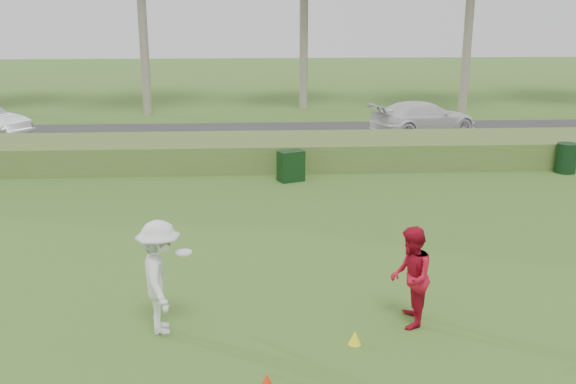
{
  "coord_description": "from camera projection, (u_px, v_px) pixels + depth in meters",
  "views": [
    {
      "loc": [
        -0.78,
        -9.59,
        5.23
      ],
      "look_at": [
        0.0,
        4.0,
        1.3
      ],
      "focal_mm": 40.0,
      "sensor_mm": 36.0,
      "label": 1
    }
  ],
  "objects": [
    {
      "name": "ground",
      "position": [
        302.0,
        333.0,
        10.69
      ],
      "size": [
        120.0,
        120.0,
        0.0
      ],
      "primitive_type": "plane",
      "color": "#376321",
      "rests_on": "ground"
    },
    {
      "name": "player_white",
      "position": [
        160.0,
        277.0,
        10.52
      ],
      "size": [
        1.0,
        1.35,
        1.93
      ],
      "rotation": [
        0.0,
        0.0,
        1.74
      ],
      "color": "white",
      "rests_on": "ground"
    },
    {
      "name": "cone_orange",
      "position": [
        267.0,
        381.0,
        9.15
      ],
      "size": [
        0.19,
        0.19,
        0.2
      ],
      "primitive_type": "cone",
      "color": "#F2310C",
      "rests_on": "ground"
    },
    {
      "name": "car_right",
      "position": [
        424.0,
        118.0,
        27.11
      ],
      "size": [
        5.02,
        3.34,
        1.35
      ],
      "primitive_type": "imported",
      "rotation": [
        0.0,
        0.0,
        1.91
      ],
      "color": "white",
      "rests_on": "park_road"
    },
    {
      "name": "player_red",
      "position": [
        411.0,
        277.0,
        10.76
      ],
      "size": [
        0.82,
        0.96,
        1.74
      ],
      "primitive_type": "imported",
      "rotation": [
        0.0,
        0.0,
        -1.77
      ],
      "color": "#AF0F25",
      "rests_on": "ground"
    },
    {
      "name": "cone_yellow",
      "position": [
        355.0,
        338.0,
        10.32
      ],
      "size": [
        0.21,
        0.21,
        0.23
      ],
      "primitive_type": "cone",
      "color": "#FFF71A",
      "rests_on": "ground"
    },
    {
      "name": "reed_strip",
      "position": [
        275.0,
        151.0,
        22.08
      ],
      "size": [
        80.0,
        3.0,
        0.9
      ],
      "primitive_type": "cube",
      "color": "#4A692A",
      "rests_on": "ground"
    },
    {
      "name": "park_road",
      "position": [
        270.0,
        135.0,
        26.99
      ],
      "size": [
        80.0,
        6.0,
        0.06
      ],
      "primitive_type": "cube",
      "color": "#2D2D2D",
      "rests_on": "ground"
    },
    {
      "name": "utility_cabinet",
      "position": [
        291.0,
        166.0,
        19.92
      ],
      "size": [
        0.9,
        0.74,
        0.96
      ],
      "primitive_type": "cube",
      "rotation": [
        0.0,
        0.0,
        0.4
      ],
      "color": "black",
      "rests_on": "ground"
    },
    {
      "name": "trash_bin",
      "position": [
        566.0,
        158.0,
        20.93
      ],
      "size": [
        0.81,
        0.81,
        0.98
      ],
      "primitive_type": "cylinder",
      "rotation": [
        0.0,
        0.0,
        -0.28
      ],
      "color": "black",
      "rests_on": "ground"
    }
  ]
}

